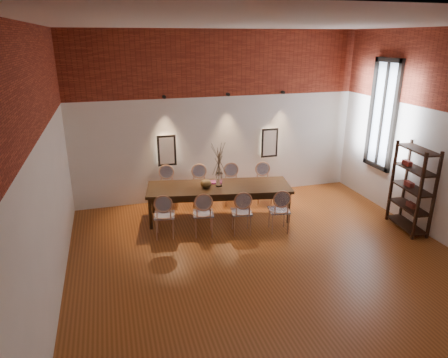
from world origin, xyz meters
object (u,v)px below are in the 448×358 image
object	(u,v)px
dining_table	(219,202)
chair_far_d	(264,184)
vase	(219,180)
chair_far_b	(200,186)
chair_near_b	(203,213)
chair_far_a	(167,187)
bowl	(206,183)
chair_far_c	(232,185)
chair_near_a	(164,215)
chair_near_c	(241,212)
shelving_rack	(412,188)
book	(212,182)
chair_near_d	(279,210)

from	to	relation	value
dining_table	chair_far_d	world-z (taller)	chair_far_d
dining_table	vase	size ratio (longest dim) A/B	10.36
chair_far_b	chair_near_b	bearing A→B (deg)	90.00
dining_table	vase	distance (m)	0.53
chair_far_a	bowl	bearing A→B (deg)	136.78
chair_far_c	chair_far_d	size ratio (longest dim) A/B	1.00
dining_table	chair_near_a	world-z (taller)	chair_near_a
chair_far_c	vase	bearing A→B (deg)	63.68
chair_near_a	chair_near_c	distance (m)	1.55
chair_near_a	chair_near_c	size ratio (longest dim) A/B	1.00
chair_far_d	chair_near_b	bearing A→B (deg)	45.09
chair_near_c	chair_far_d	world-z (taller)	same
bowl	shelving_rack	bearing A→B (deg)	-22.44
chair_near_b	book	size ratio (longest dim) A/B	3.62
chair_near_a	chair_far_b	size ratio (longest dim) A/B	1.00
chair_near_c	shelving_rack	xyz separation A→B (m)	(3.41, -0.79, 0.43)
chair_far_b	chair_far_a	bearing A→B (deg)	0.00
chair_near_d	book	distance (m)	1.66
chair_near_d	bowl	distance (m)	1.66
chair_near_c	chair_near_d	distance (m)	0.78
dining_table	chair_far_c	distance (m)	0.88
dining_table	chair_near_a	bearing A→B (deg)	-146.22
chair_near_c	vase	distance (m)	0.97
chair_far_d	book	size ratio (longest dim) A/B	3.62
chair_near_a	chair_far_c	bearing A→B (deg)	45.09
shelving_rack	chair_far_c	bearing A→B (deg)	150.17
shelving_rack	chair_far_a	bearing A→B (deg)	157.59
chair_near_d	chair_far_d	world-z (taller)	same
chair_far_c	chair_far_d	world-z (taller)	same
dining_table	chair_near_b	bearing A→B (deg)	-116.49
book	chair_far_d	bearing A→B (deg)	13.16
chair_near_d	shelving_rack	size ratio (longest dim) A/B	0.52
chair_near_c	chair_near_d	size ratio (longest dim) A/B	1.00
chair_near_b	shelving_rack	size ratio (longest dim) A/B	0.52
chair_far_d	chair_far_a	bearing A→B (deg)	0.00
chair_far_c	chair_near_c	bearing A→B (deg)	90.00
chair_far_d	book	xyz separation A→B (m)	(-1.38, -0.32, 0.30)
chair_far_b	chair_far_d	size ratio (longest dim) A/B	1.00
vase	book	distance (m)	0.29
chair_near_d	book	world-z (taller)	chair_near_d
chair_far_b	bowl	distance (m)	0.91
chair_near_c	chair_near_d	xyz separation A→B (m)	(0.76, -0.14, 0.00)
dining_table	chair_far_a	distance (m)	1.41
chair_far_a	shelving_rack	size ratio (longest dim) A/B	0.52
chair_near_b	chair_far_d	world-z (taller)	same
chair_far_b	book	size ratio (longest dim) A/B	3.62
chair_near_a	chair_far_c	distance (m)	2.20
chair_near_d	book	xyz separation A→B (m)	(-1.10, 1.21, 0.30)
chair_near_b	chair_far_a	size ratio (longest dim) A/B	1.00
chair_far_c	chair_far_d	bearing A→B (deg)	180.00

